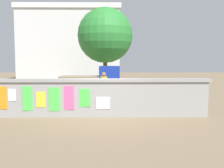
# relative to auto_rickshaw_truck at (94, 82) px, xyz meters

# --- Properties ---
(ground) EXTENTS (60.00, 60.00, 0.00)m
(ground) POSITION_rel_auto_rickshaw_truck_xyz_m (0.59, 2.03, -0.90)
(ground) COLOR #7A664C
(poster_wall) EXTENTS (8.54, 0.42, 1.49)m
(poster_wall) POSITION_rel_auto_rickshaw_truck_xyz_m (0.58, -5.97, -0.13)
(poster_wall) COLOR #989898
(poster_wall) RESTS_ON ground
(auto_rickshaw_truck) EXTENTS (3.67, 1.66, 1.85)m
(auto_rickshaw_truck) POSITION_rel_auto_rickshaw_truck_xyz_m (0.00, 0.00, 0.00)
(auto_rickshaw_truck) COLOR black
(auto_rickshaw_truck) RESTS_ON ground
(motorcycle) EXTENTS (1.90, 0.56, 0.87)m
(motorcycle) POSITION_rel_auto_rickshaw_truck_xyz_m (-0.64, -4.28, -0.44)
(motorcycle) COLOR black
(motorcycle) RESTS_ON ground
(bicycle_near) EXTENTS (1.67, 0.57, 0.95)m
(bicycle_near) POSITION_rel_auto_rickshaw_truck_xyz_m (2.14, -3.58, -0.54)
(bicycle_near) COLOR black
(bicycle_near) RESTS_ON ground
(bicycle_far) EXTENTS (1.66, 0.59, 0.95)m
(bicycle_far) POSITION_rel_auto_rickshaw_truck_xyz_m (-2.81, -2.77, -0.54)
(bicycle_far) COLOR black
(bicycle_far) RESTS_ON ground
(person_walking) EXTENTS (0.46, 0.46, 1.62)m
(person_walking) POSITION_rel_auto_rickshaw_truck_xyz_m (0.67, -3.07, 0.09)
(person_walking) COLOR #338CBF
(person_walking) RESTS_ON ground
(tree_roadside) EXTENTS (4.30, 4.30, 6.29)m
(tree_roadside) POSITION_rel_auto_rickshaw_truck_xyz_m (0.66, 4.85, 3.23)
(tree_roadside) COLOR brown
(tree_roadside) RESTS_ON ground
(building_background) EXTENTS (10.77, 4.56, 7.88)m
(building_background) POSITION_rel_auto_rickshaw_truck_xyz_m (-3.17, 12.90, 3.06)
(building_background) COLOR silver
(building_background) RESTS_ON ground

